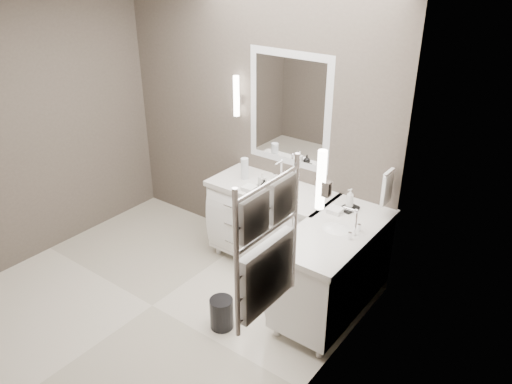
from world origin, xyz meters
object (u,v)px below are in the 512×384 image
Objects in this scene: vanity_right at (333,266)px; towel_ladder at (267,252)px; waste_bin at (222,313)px; vanity_back at (271,220)px.

towel_ladder is at bearing -80.16° from vanity_right.
vanity_right is at bearing 48.63° from waste_bin.
vanity_right is (0.88, -0.33, 0.00)m from vanity_back.
vanity_back and vanity_right have the same top height.
waste_bin is at bearing -77.48° from vanity_back.
vanity_right is at bearing -20.38° from vanity_back.
towel_ladder is 3.22× the size of waste_bin.
vanity_back is 4.43× the size of waste_bin.
waste_bin is at bearing -131.37° from vanity_right.
towel_ladder reaches higher than vanity_back.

